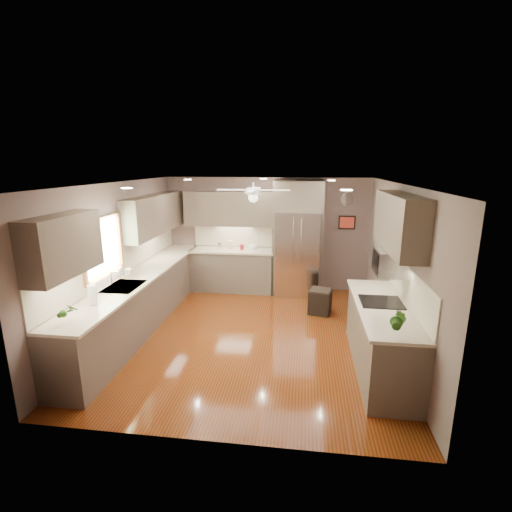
% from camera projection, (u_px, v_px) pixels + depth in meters
% --- Properties ---
extents(floor, '(5.00, 5.00, 0.00)m').
position_uv_depth(floor, '(251.00, 334.00, 6.23)').
color(floor, '#55170B').
rests_on(floor, ground).
extents(ceiling, '(5.00, 5.00, 0.00)m').
position_uv_depth(ceiling, '(251.00, 183.00, 5.62)').
color(ceiling, white).
rests_on(ceiling, ground).
extents(wall_back, '(4.50, 0.00, 4.50)m').
position_uv_depth(wall_back, '(267.00, 234.00, 8.33)').
color(wall_back, '#6A5751').
rests_on(wall_back, ground).
extents(wall_front, '(4.50, 0.00, 4.50)m').
position_uv_depth(wall_front, '(214.00, 331.00, 3.52)').
color(wall_front, '#6A5751').
rests_on(wall_front, ground).
extents(wall_left, '(0.00, 5.00, 5.00)m').
position_uv_depth(wall_left, '(118.00, 258.00, 6.21)').
color(wall_left, '#6A5751').
rests_on(wall_left, ground).
extents(wall_right, '(0.00, 5.00, 5.00)m').
position_uv_depth(wall_right, '(397.00, 268.00, 5.65)').
color(wall_right, '#6A5751').
rests_on(wall_right, ground).
extents(canister_b, '(0.11, 0.11, 0.13)m').
position_uv_depth(canister_b, '(220.00, 245.00, 8.29)').
color(canister_b, silver).
rests_on(canister_b, back_run).
extents(canister_c, '(0.13, 0.13, 0.20)m').
position_uv_depth(canister_c, '(230.00, 245.00, 8.22)').
color(canister_c, beige).
rests_on(canister_c, back_run).
extents(canister_d, '(0.10, 0.10, 0.13)m').
position_uv_depth(canister_d, '(242.00, 247.00, 8.17)').
color(canister_d, maroon).
rests_on(canister_d, back_run).
extents(soap_bottle, '(0.11, 0.11, 0.20)m').
position_uv_depth(soap_bottle, '(129.00, 271.00, 6.23)').
color(soap_bottle, white).
rests_on(soap_bottle, left_run).
extents(potted_plant_left, '(0.17, 0.12, 0.29)m').
position_uv_depth(potted_plant_left, '(68.00, 311.00, 4.41)').
color(potted_plant_left, '#275A19').
rests_on(potted_plant_left, left_run).
extents(potted_plant_right, '(0.21, 0.18, 0.32)m').
position_uv_depth(potted_plant_right, '(399.00, 321.00, 4.09)').
color(potted_plant_right, '#275A19').
rests_on(potted_plant_right, right_run).
extents(bowl, '(0.23, 0.23, 0.05)m').
position_uv_depth(bowl, '(252.00, 249.00, 8.17)').
color(bowl, beige).
rests_on(bowl, back_run).
extents(left_run, '(0.65, 4.70, 1.45)m').
position_uv_depth(left_run, '(142.00, 299.00, 6.50)').
color(left_run, brown).
rests_on(left_run, ground).
extents(back_run, '(1.85, 0.65, 1.45)m').
position_uv_depth(back_run, '(233.00, 269.00, 8.33)').
color(back_run, brown).
rests_on(back_run, ground).
extents(uppers, '(4.50, 4.70, 0.95)m').
position_uv_depth(uppers, '(215.00, 217.00, 6.55)').
color(uppers, brown).
rests_on(uppers, wall_left).
extents(window, '(0.05, 1.12, 0.92)m').
position_uv_depth(window, '(102.00, 247.00, 5.65)').
color(window, '#BFF2B2').
rests_on(window, wall_left).
extents(sink, '(0.50, 0.70, 0.32)m').
position_uv_depth(sink, '(124.00, 288.00, 5.77)').
color(sink, silver).
rests_on(sink, left_run).
extents(refrigerator, '(1.06, 0.75, 2.45)m').
position_uv_depth(refrigerator, '(297.00, 241.00, 7.93)').
color(refrigerator, silver).
rests_on(refrigerator, ground).
extents(right_run, '(0.70, 2.20, 1.45)m').
position_uv_depth(right_run, '(381.00, 336.00, 5.11)').
color(right_run, brown).
rests_on(right_run, ground).
extents(microwave, '(0.43, 0.55, 0.34)m').
position_uv_depth(microwave, '(391.00, 262.00, 5.09)').
color(microwave, silver).
rests_on(microwave, wall_right).
extents(ceiling_fan, '(1.18, 1.18, 0.32)m').
position_uv_depth(ceiling_fan, '(253.00, 193.00, 5.95)').
color(ceiling_fan, white).
rests_on(ceiling_fan, ceiling).
extents(recessed_lights, '(2.84, 3.14, 0.01)m').
position_uv_depth(recessed_lights, '(252.00, 182.00, 6.02)').
color(recessed_lights, white).
rests_on(recessed_lights, ceiling).
extents(wall_clock, '(0.30, 0.03, 0.30)m').
position_uv_depth(wall_clock, '(348.00, 199.00, 7.91)').
color(wall_clock, white).
rests_on(wall_clock, wall_back).
extents(framed_print, '(0.36, 0.03, 0.30)m').
position_uv_depth(framed_print, '(347.00, 222.00, 8.02)').
color(framed_print, black).
rests_on(framed_print, wall_back).
extents(stool, '(0.47, 0.47, 0.47)m').
position_uv_depth(stool, '(320.00, 301.00, 7.07)').
color(stool, black).
rests_on(stool, ground).
extents(paper_towel, '(0.11, 0.11, 0.29)m').
position_uv_depth(paper_towel, '(92.00, 295.00, 4.98)').
color(paper_towel, white).
rests_on(paper_towel, left_run).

